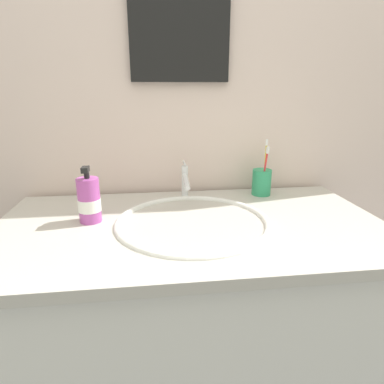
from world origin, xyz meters
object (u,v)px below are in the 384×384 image
faucet (185,181)px  toothbrush_cup (262,182)px  soap_dispenser (89,201)px  toothbrush_red (265,168)px  toothbrush_yellow (265,163)px

faucet → toothbrush_cup: size_ratio=1.44×
toothbrush_cup → soap_dispenser: bearing=-161.9°
faucet → toothbrush_red: (0.30, -0.01, 0.04)m
faucet → toothbrush_yellow: bearing=8.5°
faucet → toothbrush_cup: 0.30m
toothbrush_cup → toothbrush_yellow: (0.02, 0.03, 0.07)m
toothbrush_yellow → toothbrush_red: bearing=-110.1°
toothbrush_red → soap_dispenser: bearing=-164.1°
toothbrush_cup → soap_dispenser: (-0.61, -0.20, 0.02)m
faucet → toothbrush_yellow: 0.33m
toothbrush_red → soap_dispenser: toothbrush_red is taller
faucet → soap_dispenser: 0.36m
faucet → soap_dispenser: bearing=-149.9°
faucet → soap_dispenser: soap_dispenser is taller
toothbrush_red → toothbrush_yellow: bearing=69.9°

